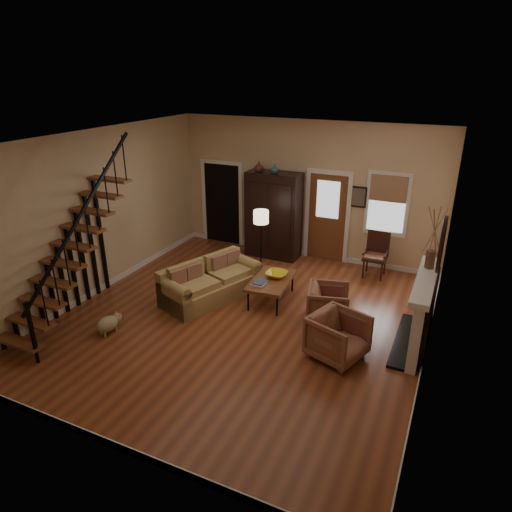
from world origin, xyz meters
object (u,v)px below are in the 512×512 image
at_px(coffee_table, 271,290).
at_px(armchair_left, 338,337).
at_px(armoire, 274,215).
at_px(floor_lamp, 261,242).
at_px(armchair_right, 328,304).
at_px(sofa, 211,281).
at_px(side_chair, 375,255).

height_order(coffee_table, armchair_left, armchair_left).
distance_m(armoire, floor_lamp, 1.14).
distance_m(coffee_table, floor_lamp, 1.48).
xyz_separation_m(armoire, armchair_right, (2.17, -2.53, -0.70)).
relative_size(sofa, armchair_right, 2.68).
relative_size(sofa, armchair_left, 2.46).
relative_size(armoire, floor_lamp, 1.42).
distance_m(sofa, floor_lamp, 1.66).
bearing_deg(armchair_left, floor_lamp, 63.71).
height_order(armoire, floor_lamp, armoire).
bearing_deg(floor_lamp, armchair_right, -35.61).
xyz_separation_m(sofa, armchair_right, (2.41, 0.13, -0.03)).
xyz_separation_m(armoire, coffee_table, (0.91, -2.25, -0.81)).
xyz_separation_m(sofa, side_chair, (2.79, 2.46, 0.13)).
bearing_deg(sofa, floor_lamp, 96.64).
relative_size(armoire, side_chair, 2.06).
xyz_separation_m(armoire, floor_lamp, (0.15, -1.08, -0.31)).
bearing_deg(side_chair, coffee_table, -128.75).
height_order(coffee_table, side_chair, side_chair).
bearing_deg(armoire, armchair_right, -49.39).
bearing_deg(armoire, armchair_left, -53.64).
relative_size(sofa, side_chair, 2.00).
bearing_deg(armchair_right, coffee_table, 63.21).
bearing_deg(side_chair, sofa, -138.68).
relative_size(armoire, coffee_table, 1.68).
bearing_deg(side_chair, armchair_right, -99.39).
relative_size(coffee_table, side_chair, 1.22).
distance_m(armchair_left, side_chair, 3.38).
relative_size(armoire, sofa, 1.03).
relative_size(armchair_left, armchair_right, 1.09).
height_order(armchair_left, side_chair, side_chair).
relative_size(coffee_table, armchair_left, 1.51).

